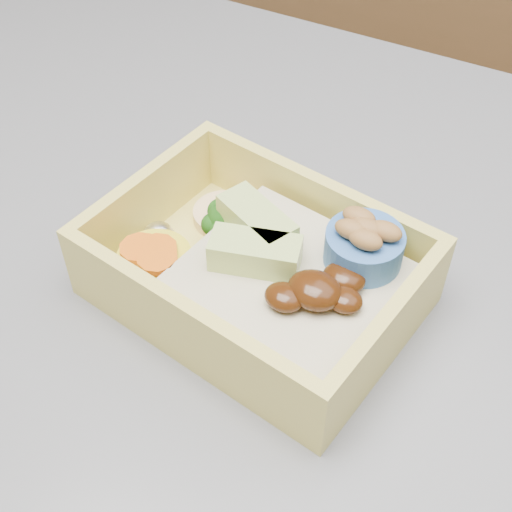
% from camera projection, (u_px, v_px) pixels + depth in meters
% --- Properties ---
extents(bento_box, '(0.20, 0.16, 0.07)m').
position_uv_depth(bento_box, '(266.00, 273.00, 0.41)').
color(bento_box, '#DBCA5A').
rests_on(bento_box, island).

